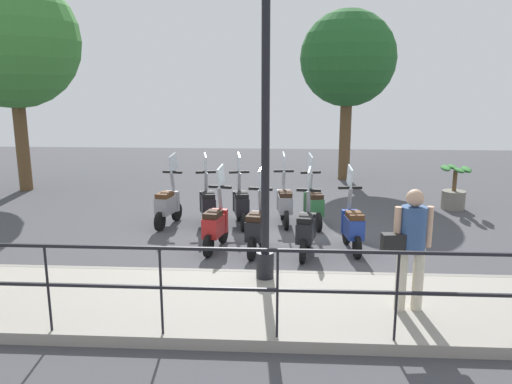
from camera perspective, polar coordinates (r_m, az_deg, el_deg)
ground_plane at (r=9.94m, az=2.82°, el=-5.36°), size 28.00×28.00×0.00m
promenade_walkway at (r=6.97m, az=2.55°, el=-12.64°), size 2.20×20.00×0.15m
fence_railing at (r=5.68m, az=2.47°, el=-9.56°), size 0.04×16.03×1.07m
lamp_post_near at (r=7.12m, az=1.09°, el=5.90°), size 0.26×0.90×4.64m
pedestrian_with_bag at (r=6.58m, az=17.26°, el=-5.36°), size 0.35×0.64×1.59m
tree_large at (r=15.64m, az=-26.11°, el=15.18°), size 3.64×3.64×5.97m
tree_distant at (r=16.08m, az=10.47°, el=14.69°), size 2.94×2.94×5.24m
potted_palm at (r=13.08m, az=21.68°, el=0.10°), size 1.06×0.66×1.05m
scooter_near_0 at (r=9.26m, az=10.94°, el=-3.78°), size 1.23×0.44×1.54m
scooter_near_1 at (r=8.92m, az=5.75°, el=-4.23°), size 1.23×0.46×1.54m
scooter_near_2 at (r=9.00m, az=0.12°, el=-4.03°), size 1.23×0.47×1.54m
scooter_near_3 at (r=9.19m, az=-4.63°, el=-3.71°), size 1.22×0.49×1.54m
scooter_far_0 at (r=10.73m, az=6.56°, el=-1.42°), size 1.22×0.49×1.54m
scooter_far_1 at (r=10.84m, az=3.29°, el=-1.21°), size 1.23×0.44×1.54m
scooter_far_2 at (r=10.71m, az=-1.74°, el=-1.37°), size 1.22×0.49×1.54m
scooter_far_3 at (r=10.75m, az=-5.55°, el=-1.37°), size 1.21×0.52×1.54m
scooter_far_4 at (r=10.87m, az=-10.03°, el=-1.35°), size 1.22×0.50×1.54m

